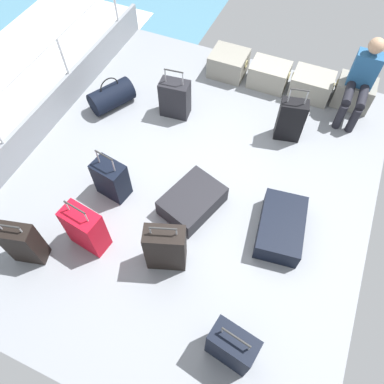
{
  "coord_description": "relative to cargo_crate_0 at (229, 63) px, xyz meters",
  "views": [
    {
      "loc": [
        1.07,
        -2.47,
        3.81
      ],
      "look_at": [
        0.14,
        -0.32,
        0.25
      ],
      "focal_mm": 34.39,
      "sensor_mm": 36.0,
      "label": 1
    }
  ],
  "objects": [
    {
      "name": "railing_port",
      "position": [
        -1.87,
        -2.12,
        0.6
      ],
      "size": [
        0.04,
        4.2,
        1.02
      ],
      "color": "silver",
      "rests_on": "ground_plane"
    },
    {
      "name": "suitcase_0",
      "position": [
        0.49,
        -3.23,
        0.15
      ],
      "size": [
        0.46,
        0.34,
        0.77
      ],
      "color": "black",
      "rests_on": "ground_plane"
    },
    {
      "name": "cargo_crate_2",
      "position": [
        1.29,
        0.02,
        -0.0
      ],
      "size": [
        0.61,
        0.44,
        0.35
      ],
      "color": "gray",
      "rests_on": "ground_plane"
    },
    {
      "name": "passenger_seated",
      "position": [
        1.88,
        -0.11,
        0.4
      ],
      "size": [
        0.34,
        0.66,
        1.09
      ],
      "color": "#26598C",
      "rests_on": "ground_plane"
    },
    {
      "name": "duffel_bag",
      "position": [
        -1.29,
        -1.34,
        -0.01
      ],
      "size": [
        0.59,
        0.71,
        0.48
      ],
      "color": "black",
      "rests_on": "ground_plane"
    },
    {
      "name": "cargo_crate_0",
      "position": [
        0.0,
        0.0,
        0.0
      ],
      "size": [
        0.57,
        0.49,
        0.36
      ],
      "color": "gray",
      "rests_on": "ground_plane"
    },
    {
      "name": "cargo_crate_3",
      "position": [
        1.88,
        0.08,
        0.02
      ],
      "size": [
        0.55,
        0.4,
        0.39
      ],
      "color": "gray",
      "rests_on": "ground_plane"
    },
    {
      "name": "suitcase_3",
      "position": [
        0.46,
        -2.48,
        -0.05
      ],
      "size": [
        0.71,
        0.84,
        0.25
      ],
      "color": "black",
      "rests_on": "ground_plane"
    },
    {
      "name": "suitcase_8",
      "position": [
        -0.4,
        -3.36,
        0.12
      ],
      "size": [
        0.45,
        0.29,
        0.76
      ],
      "color": "#B70C1E",
      "rests_on": "ground_plane"
    },
    {
      "name": "suitcase_7",
      "position": [
        -0.91,
        -3.77,
        0.12
      ],
      "size": [
        0.39,
        0.27,
        0.69
      ],
      "color": "black",
      "rests_on": "ground_plane"
    },
    {
      "name": "suitcase_5",
      "position": [
        1.44,
        -3.85,
        0.1
      ],
      "size": [
        0.46,
        0.31,
        0.67
      ],
      "color": "black",
      "rests_on": "ground_plane"
    },
    {
      "name": "ground_plane",
      "position": [
        0.3,
        -2.12,
        -0.21
      ],
      "size": [
        4.4,
        5.2,
        0.06
      ],
      "primitive_type": "cube",
      "color": "gray"
    },
    {
      "name": "suitcase_2",
      "position": [
        1.52,
        -2.41,
        -0.04
      ],
      "size": [
        0.58,
        0.85,
        0.27
      ],
      "color": "black",
      "rests_on": "ground_plane"
    },
    {
      "name": "gunwale_port",
      "position": [
        -1.87,
        -2.12,
        0.05
      ],
      "size": [
        0.06,
        5.2,
        0.45
      ],
      "primitive_type": "cube",
      "color": "gray",
      "rests_on": "ground_plane"
    },
    {
      "name": "suitcase_6",
      "position": [
        -0.38,
        -1.13,
        0.09
      ],
      "size": [
        0.42,
        0.29,
        0.75
      ],
      "color": "black",
      "rests_on": "ground_plane"
    },
    {
      "name": "suitcase_4",
      "position": [
        1.2,
        -0.93,
        0.13
      ],
      "size": [
        0.38,
        0.27,
        0.82
      ],
      "color": "black",
      "rests_on": "ground_plane"
    },
    {
      "name": "suitcase_1",
      "position": [
        -0.51,
        -2.66,
        0.08
      ],
      "size": [
        0.41,
        0.31,
        0.72
      ],
      "color": "black",
      "rests_on": "ground_plane"
    },
    {
      "name": "cargo_crate_1",
      "position": [
        0.65,
        -0.01,
        -0.0
      ],
      "size": [
        0.6,
        0.42,
        0.35
      ],
      "color": "gray",
      "rests_on": "ground_plane"
    }
  ]
}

